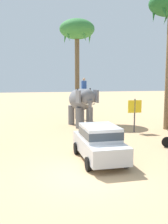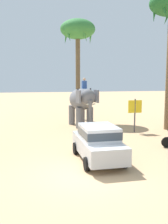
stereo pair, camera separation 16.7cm
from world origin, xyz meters
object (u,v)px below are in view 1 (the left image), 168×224
(car_sedan_foreground, at_px, (99,141))
(palm_tree_left_of_road, at_px, (77,33))
(elephant_with_mahout, at_px, (81,102))
(signboard_yellow, at_px, (135,109))

(car_sedan_foreground, distance_m, palm_tree_left_of_road, 14.59)
(car_sedan_foreground, bearing_deg, palm_tree_left_of_road, 84.55)
(elephant_with_mahout, relative_size, signboard_yellow, 1.66)
(palm_tree_left_of_road, height_order, signboard_yellow, palm_tree_left_of_road)
(elephant_with_mahout, bearing_deg, car_sedan_foreground, -95.43)
(elephant_with_mahout, xyz_separation_m, palm_tree_left_of_road, (0.37, 3.89, 5.97))
(car_sedan_foreground, xyz_separation_m, signboard_yellow, (4.19, 5.93, 0.76))
(palm_tree_left_of_road, distance_m, signboard_yellow, 9.72)
(elephant_with_mahout, height_order, signboard_yellow, elephant_with_mahout)
(palm_tree_left_of_road, bearing_deg, signboard_yellow, -66.39)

